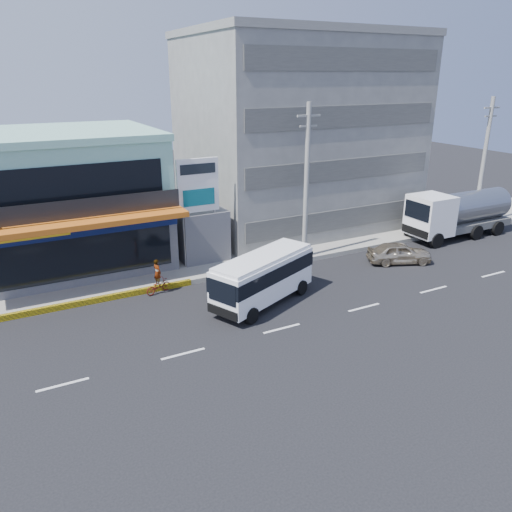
{
  "coord_description": "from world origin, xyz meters",
  "views": [
    {
      "loc": [
        -10.96,
        -18.34,
        11.53
      ],
      "look_at": [
        0.83,
        4.27,
        2.2
      ],
      "focal_mm": 35.0,
      "sensor_mm": 36.0,
      "label": 1
    }
  ],
  "objects": [
    {
      "name": "motorcycle_rider",
      "position": [
        -4.0,
        6.8,
        0.66
      ],
      "size": [
        1.65,
        1.01,
        2.0
      ],
      "color": "#5D140D",
      "rests_on": "ground"
    },
    {
      "name": "tanker_truck",
      "position": [
        18.75,
        6.5,
        1.85
      ],
      "size": [
        8.75,
        2.86,
        3.44
      ],
      "color": "white",
      "rests_on": "ground"
    },
    {
      "name": "ground",
      "position": [
        0.0,
        0.0,
        0.0
      ],
      "size": [
        120.0,
        120.0,
        0.0
      ],
      "primitive_type": "plane",
      "color": "black",
      "rests_on": "ground"
    },
    {
      "name": "satellite_dish",
      "position": [
        0.0,
        11.0,
        3.58
      ],
      "size": [
        1.5,
        1.5,
        0.15
      ],
      "primitive_type": "cylinder",
      "color": "slate",
      "rests_on": "gap_structure"
    },
    {
      "name": "concrete_building",
      "position": [
        10.0,
        15.0,
        7.0
      ],
      "size": [
        16.0,
        12.0,
        14.0
      ],
      "primitive_type": "cube",
      "color": "gray",
      "rests_on": "ground"
    },
    {
      "name": "utility_pole_near",
      "position": [
        6.0,
        7.4,
        5.15
      ],
      "size": [
        1.6,
        0.3,
        10.0
      ],
      "color": "#999993",
      "rests_on": "ground"
    },
    {
      "name": "minibus",
      "position": [
        0.57,
        2.97,
        1.61
      ],
      "size": [
        6.71,
        4.5,
        2.69
      ],
      "color": "white",
      "rests_on": "ground"
    },
    {
      "name": "shop_building",
      "position": [
        -8.0,
        13.95,
        4.0
      ],
      "size": [
        12.4,
        11.7,
        8.0
      ],
      "color": "#4D4E53",
      "rests_on": "ground"
    },
    {
      "name": "utility_pole_far",
      "position": [
        22.0,
        7.4,
        5.15
      ],
      "size": [
        1.6,
        0.3,
        10.0
      ],
      "color": "#999993",
      "rests_on": "ground"
    },
    {
      "name": "sedan",
      "position": [
        11.23,
        4.2,
        0.69
      ],
      "size": [
        4.37,
        3.05,
        1.38
      ],
      "primitive_type": "imported",
      "rotation": [
        0.0,
        0.0,
        1.18
      ],
      "color": "beige",
      "rests_on": "ground"
    },
    {
      "name": "billboard",
      "position": [
        -0.5,
        9.2,
        4.93
      ],
      "size": [
        2.6,
        0.18,
        6.9
      ],
      "color": "gray",
      "rests_on": "ground"
    },
    {
      "name": "gap_structure",
      "position": [
        0.0,
        12.0,
        1.75
      ],
      "size": [
        3.0,
        6.0,
        3.5
      ],
      "primitive_type": "cube",
      "color": "#4D4E53",
      "rests_on": "ground"
    },
    {
      "name": "sidewalk",
      "position": [
        5.0,
        9.5,
        0.15
      ],
      "size": [
        70.0,
        5.0,
        0.3
      ],
      "primitive_type": "cube",
      "color": "gray",
      "rests_on": "ground"
    }
  ]
}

